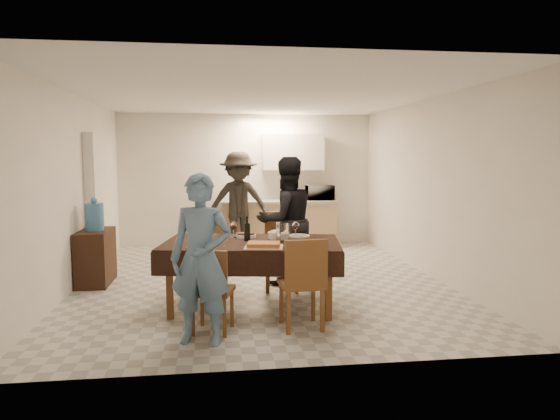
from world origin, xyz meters
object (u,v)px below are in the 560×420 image
Objects in this scene: person_near at (201,259)px; water_pitcher at (283,232)px; person_kitchen at (239,202)px; person_far at (286,221)px; console at (96,257)px; dining_table at (252,245)px; microwave at (320,193)px; water_jug at (94,217)px; savoury_tart at (264,245)px; wine_bottle at (247,229)px.

water_pitcher is at bearing 63.93° from person_near.
person_kitchen reaches higher than water_pitcher.
person_far is (0.20, 1.10, -0.01)m from water_pitcher.
person_kitchen is (-0.53, 2.46, 0.05)m from person_far.
person_far is at bearing -77.73° from person_kitchen.
console is at bearing -25.42° from person_far.
dining_table is 1.17× the size of person_kitchen.
console is 2.91m from person_near.
person_far is at bearing 69.54° from microwave.
microwave is at bearing 34.67° from console.
water_pitcher is at bearing -30.98° from water_jug.
person_near is 4.60m from person_kitchen.
microwave is at bearing 82.35° from person_near.
savoury_tart is 0.25× the size of person_near.
water_jug reaches higher than water_pitcher.
water_jug reaches higher than savoury_tart.
person_far is at bearing 79.70° from water_pitcher.
person_near reaches higher than dining_table.
microwave reaches higher than dining_table.
person_far is at bearing 78.27° from person_near.
console is 2.86m from water_pitcher.
microwave is 0.30× the size of person_far.
water_jug is 2.64m from person_far.
savoury_tart is at bearing 61.78° from person_near.
person_far is (-1.09, -2.91, -0.18)m from microwave.
water_pitcher is at bearing 61.90° from person_far.
person_near is (1.51, -2.45, -0.13)m from water_jug.
wine_bottle is 0.47m from savoury_tart.
wine_bottle is 0.70× the size of savoury_tart.
water_pitcher is 0.14× the size of person_near.
console is 0.46× the size of person_far.
water_pitcher is 0.41× the size of microwave.
person_far is at bearing -7.62° from console.
savoury_tart is at bearing 54.73° from person_far.
person_near reaches higher than microwave.
wine_bottle is 0.18× the size of person_near.
savoury_tart is 0.93m from person_near.
person_kitchen is (-0.33, 3.56, 0.03)m from water_pitcher.
dining_table is 2.67× the size of console.
water_jug reaches higher than dining_table.
water_pitcher is 1.35m from person_near.
person_kitchen is (0.57, 4.56, 0.12)m from person_near.
microwave is at bearing 76.66° from dining_table.
microwave reaches higher than wine_bottle.
savoury_tart is (0.15, -0.43, -0.12)m from wine_bottle.
person_near is at bearing -58.27° from water_jug.
person_near is (-0.50, -1.10, -0.12)m from wine_bottle.
water_pitcher is 0.12× the size of person_far.
dining_table is 1.19m from person_far.
water_jug is at bearing 154.96° from dining_table.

